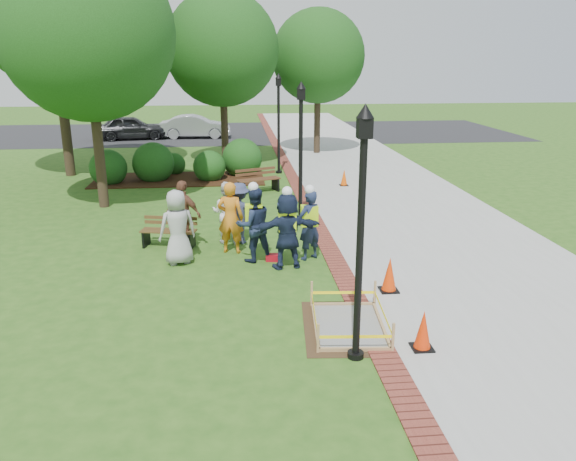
{
  "coord_description": "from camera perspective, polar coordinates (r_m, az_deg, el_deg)",
  "views": [
    {
      "loc": [
        -0.73,
        -11.37,
        4.92
      ],
      "look_at": [
        0.5,
        1.2,
        1.0
      ],
      "focal_mm": 35.0,
      "sensor_mm": 36.0,
      "label": 1
    }
  ],
  "objects": [
    {
      "name": "mulch_bed",
      "position": [
        23.99,
        -10.95,
        5.14
      ],
      "size": [
        7.0,
        3.0,
        0.05
      ],
      "primitive_type": "cube",
      "color": "#381E0F",
      "rests_on": "ground"
    },
    {
      "name": "tree_left",
      "position": [
        19.69,
        -19.73,
        18.34
      ],
      "size": [
        5.52,
        5.52,
        8.4
      ],
      "color": "#3D2D1E",
      "rests_on": "ground"
    },
    {
      "name": "casual_person_c",
      "position": [
        15.39,
        -6.26,
        1.82
      ],
      "size": [
        0.63,
        0.5,
        1.71
      ],
      "color": "white",
      "rests_on": "ground"
    },
    {
      "name": "brick_edging",
      "position": [
        22.07,
        1.0,
        4.4
      ],
      "size": [
        0.5,
        60.0,
        0.03
      ],
      "primitive_type": "cube",
      "color": "maroon",
      "rests_on": "ground"
    },
    {
      "name": "lamp_near",
      "position": [
        8.95,
        7.43,
        1.26
      ],
      "size": [
        0.28,
        0.28,
        4.26
      ],
      "color": "black",
      "rests_on": "ground"
    },
    {
      "name": "shrub_b",
      "position": [
        24.08,
        -13.4,
        4.98
      ],
      "size": [
        1.71,
        1.71,
        1.71
      ],
      "primitive_type": "sphere",
      "color": "#183F12",
      "rests_on": "ground"
    },
    {
      "name": "lamp_far",
      "position": [
        24.58,
        -0.97,
        11.54
      ],
      "size": [
        0.28,
        0.28,
        4.26
      ],
      "color": "black",
      "rests_on": "ground"
    },
    {
      "name": "sidewalk",
      "position": [
        22.67,
        9.22,
        4.51
      ],
      "size": [
        6.0,
        60.0,
        0.02
      ],
      "primitive_type": "cube",
      "color": "#9E9E99",
      "rests_on": "ground"
    },
    {
      "name": "casual_person_d",
      "position": [
        15.17,
        -10.56,
        1.61
      ],
      "size": [
        0.69,
        0.62,
        1.82
      ],
      "color": "brown",
      "rests_on": "ground"
    },
    {
      "name": "tree_right",
      "position": [
        29.92,
        3.08,
        17.25
      ],
      "size": [
        4.73,
        4.73,
        7.32
      ],
      "color": "#3D2D1E",
      "rests_on": "ground"
    },
    {
      "name": "casual_person_e",
      "position": [
        15.33,
        -4.95,
        1.74
      ],
      "size": [
        0.61,
        0.48,
        1.68
      ],
      "color": "#333959",
      "rests_on": "ground"
    },
    {
      "name": "casual_person_b",
      "position": [
        14.57,
        -5.86,
        1.29
      ],
      "size": [
        0.68,
        0.52,
        1.88
      ],
      "color": "orange",
      "rests_on": "ground"
    },
    {
      "name": "hivis_worker_c",
      "position": [
        13.89,
        -3.48,
        0.8
      ],
      "size": [
        0.68,
        0.53,
        2.02
      ],
      "color": "#17203E",
      "rests_on": "ground"
    },
    {
      "name": "parking_lot",
      "position": [
        38.7,
        -4.54,
        9.89
      ],
      "size": [
        36.0,
        12.0,
        0.01
      ],
      "primitive_type": "cube",
      "color": "black",
      "rests_on": "ground"
    },
    {
      "name": "shrub_e",
      "position": [
        25.27,
        -11.45,
        5.67
      ],
      "size": [
        0.99,
        0.99,
        0.99
      ],
      "primitive_type": "sphere",
      "color": "#183F12",
      "rests_on": "ground"
    },
    {
      "name": "tree_back",
      "position": [
        26.47,
        -6.73,
        17.83
      ],
      "size": [
        5.09,
        5.09,
        7.8
      ],
      "color": "#3D2D1E",
      "rests_on": "ground"
    },
    {
      "name": "cone_far",
      "position": [
        22.45,
        5.71,
        5.33
      ],
      "size": [
        0.33,
        0.33,
        0.66
      ],
      "color": "black",
      "rests_on": "ground"
    },
    {
      "name": "shrub_c",
      "position": [
        23.69,
        -7.94,
        5.09
      ],
      "size": [
        1.34,
        1.34,
        1.34
      ],
      "primitive_type": "sphere",
      "color": "#183F12",
      "rests_on": "ground"
    },
    {
      "name": "wet_concrete_pad",
      "position": [
        10.79,
        6.2,
        -8.62
      ],
      "size": [
        1.88,
        2.43,
        0.55
      ],
      "color": "#47331E",
      "rests_on": "ground"
    },
    {
      "name": "bench_near",
      "position": [
        15.46,
        -12.0,
        -0.72
      ],
      "size": [
        1.54,
        0.8,
        0.8
      ],
      "color": "brown",
      "rests_on": "ground"
    },
    {
      "name": "ground",
      "position": [
        12.42,
        -1.77,
        -6.12
      ],
      "size": [
        100.0,
        100.0,
        0.0
      ],
      "primitive_type": "plane",
      "color": "#285116",
      "rests_on": "ground"
    },
    {
      "name": "shrub_d",
      "position": [
        24.58,
        -4.64,
        5.64
      ],
      "size": [
        1.71,
        1.71,
        1.71
      ],
      "primitive_type": "sphere",
      "color": "#183F12",
      "rests_on": "ground"
    },
    {
      "name": "shrub_a",
      "position": [
        23.93,
        -17.66,
        4.56
      ],
      "size": [
        1.5,
        1.5,
        1.5
      ],
      "primitive_type": "sphere",
      "color": "#183F12",
      "rests_on": "ground"
    },
    {
      "name": "hivis_worker_a",
      "position": [
        13.41,
        -0.09,
        0.22
      ],
      "size": [
        0.65,
        0.48,
        2.02
      ],
      "color": "#162639",
      "rests_on": "ground"
    },
    {
      "name": "cone_front",
      "position": [
        10.19,
        13.56,
        -9.89
      ],
      "size": [
        0.37,
        0.37,
        0.74
      ],
      "color": "black",
      "rests_on": "ground"
    },
    {
      "name": "parked_car_b",
      "position": [
        36.47,
        -9.33,
        9.27
      ],
      "size": [
        2.18,
        4.81,
        1.55
      ],
      "primitive_type": "imported",
      "rotation": [
        0.0,
        0.0,
        1.55
      ],
      "color": "#AFAFB4",
      "rests_on": "ground"
    },
    {
      "name": "parked_car_a",
      "position": [
        36.65,
        -15.57,
        8.91
      ],
      "size": [
        2.82,
        5.16,
        1.6
      ],
      "primitive_type": "imported",
      "rotation": [
        0.0,
        0.0,
        1.72
      ],
      "color": "#262729",
      "rests_on": "ground"
    },
    {
      "name": "bench_far",
      "position": [
        21.28,
        -3.01,
        4.64
      ],
      "size": [
        1.73,
        1.13,
        0.89
      ],
      "color": "#59301E",
      "rests_on": "ground"
    },
    {
      "name": "hivis_worker_b",
      "position": [
        14.0,
        2.18,
        0.77
      ],
      "size": [
        0.68,
        0.61,
        1.93
      ],
      "color": "#18263E",
      "rests_on": "ground"
    },
    {
      "name": "cone_back",
      "position": [
        12.42,
        10.26,
        -4.5
      ],
      "size": [
        0.4,
        0.4,
        0.79
      ],
      "color": "black",
      "rests_on": "ground"
    },
    {
      "name": "toolbox",
      "position": [
        14.13,
        -1.51,
        -2.76
      ],
      "size": [
        0.39,
        0.25,
        0.18
      ],
      "primitive_type": "cube",
      "rotation": [
        0.0,
        0.0,
        -0.15
      ],
      "color": "#A00C19",
      "rests_on": "ground"
    },
    {
      "name": "casual_person_a",
      "position": [
        13.97,
        -11.16,
        0.31
      ],
      "size": [
        0.69,
        0.57,
        1.86
      ],
      "color": "#A1A1A1",
      "rests_on": "ground"
    },
    {
      "name": "lamp_mid",
      "position": [
        16.67,
        1.31,
        8.82
      ],
      "size": [
        0.28,
        0.28,
        4.26
      ],
      "color": "black",
      "rests_on": "ground"
    }
  ]
}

